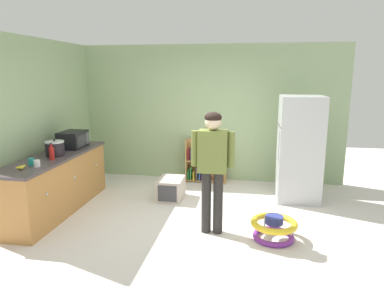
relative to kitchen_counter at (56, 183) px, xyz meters
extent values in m
plane|color=silver|center=(2.20, -0.24, -0.45)|extent=(12.00, 12.00, 0.00)
cube|color=#9BB585|center=(2.20, 2.09, 0.90)|extent=(5.20, 0.06, 2.70)
cube|color=#98B183|center=(-0.43, 0.57, 0.90)|extent=(0.06, 2.99, 2.70)
cube|color=#B97D42|center=(0.00, 0.00, -0.02)|extent=(0.60, 2.28, 0.86)
cube|color=#4D4245|center=(0.00, 0.00, 0.43)|extent=(0.64, 2.32, 0.04)
sphere|color=silver|center=(0.31, -0.76, 0.11)|extent=(0.04, 0.04, 0.04)
sphere|color=silver|center=(0.31, 0.00, 0.11)|extent=(0.04, 0.04, 0.04)
sphere|color=silver|center=(0.31, 0.76, 0.11)|extent=(0.04, 0.04, 0.04)
cube|color=#B7BABF|center=(3.81, 1.14, 0.44)|extent=(0.70, 0.68, 1.78)
cylinder|color=silver|center=(3.44, 0.97, 0.53)|extent=(0.02, 0.02, 0.50)
cube|color=#333333|center=(3.45, 1.14, 0.83)|extent=(0.01, 0.67, 0.01)
cube|color=tan|center=(1.74, 1.87, -0.03)|extent=(0.02, 0.28, 0.85)
cube|color=tan|center=(2.52, 1.87, -0.03)|extent=(0.02, 0.28, 0.85)
cube|color=tan|center=(2.13, 2.00, -0.03)|extent=(0.80, 0.02, 0.85)
cube|color=tan|center=(2.13, 1.87, -0.42)|extent=(0.76, 0.24, 0.02)
cube|color=tan|center=(2.13, 1.87, -0.02)|extent=(0.76, 0.24, 0.02)
cube|color=green|center=(1.78, 1.84, -0.31)|extent=(0.02, 0.17, 0.20)
cube|color=#B2292B|center=(1.78, 1.84, 0.10)|extent=(0.02, 0.17, 0.22)
cube|color=#378A42|center=(1.83, 1.84, -0.29)|extent=(0.02, 0.17, 0.25)
cube|color=#41353C|center=(1.83, 1.84, 0.12)|extent=(0.03, 0.17, 0.25)
cube|color=gold|center=(1.89, 1.84, -0.33)|extent=(0.03, 0.17, 0.16)
cube|color=#254D9A|center=(1.91, 1.84, 0.11)|extent=(0.02, 0.17, 0.23)
cube|color=#4A453F|center=(1.95, 1.84, -0.29)|extent=(0.03, 0.17, 0.25)
cube|color=brown|center=(1.94, 1.84, 0.10)|extent=(0.02, 0.17, 0.21)
cube|color=#2E549F|center=(2.01, 1.84, -0.29)|extent=(0.03, 0.17, 0.24)
cube|color=orange|center=(2.02, 1.84, 0.09)|extent=(0.02, 0.17, 0.20)
cube|color=gold|center=(2.07, 1.84, -0.32)|extent=(0.02, 0.17, 0.19)
cube|color=orange|center=(2.06, 1.84, 0.09)|extent=(0.03, 0.17, 0.19)
cube|color=#904194|center=(2.06, 1.84, -0.32)|extent=(0.03, 0.17, 0.19)
cube|color=#27599F|center=(2.11, 1.84, 0.09)|extent=(0.02, 0.17, 0.19)
cube|color=purple|center=(2.21, 1.84, -0.29)|extent=(0.03, 0.17, 0.24)
cube|color=gold|center=(2.20, 1.84, 0.10)|extent=(0.03, 0.17, 0.21)
cylinder|color=#2A2826|center=(2.41, -0.36, -0.02)|extent=(0.13, 0.13, 0.86)
cylinder|color=#2A2826|center=(2.57, -0.36, -0.02)|extent=(0.13, 0.13, 0.86)
cube|color=olive|center=(2.49, -0.36, 0.69)|extent=(0.38, 0.22, 0.56)
cylinder|color=olive|center=(2.25, -0.36, 0.72)|extent=(0.09, 0.09, 0.47)
cylinder|color=olive|center=(2.73, -0.36, 0.72)|extent=(0.09, 0.09, 0.47)
sphere|color=beige|center=(2.49, -0.36, 1.07)|extent=(0.21, 0.21, 0.21)
ellipsoid|color=black|center=(2.49, -0.36, 1.13)|extent=(0.22, 0.22, 0.14)
torus|color=purple|center=(3.32, -0.43, -0.42)|extent=(0.54, 0.54, 0.07)
torus|color=yellow|center=(3.32, -0.43, -0.23)|extent=(0.60, 0.60, 0.08)
cylinder|color=navy|center=(3.32, -0.43, -0.18)|extent=(0.23, 0.23, 0.10)
cylinder|color=silver|center=(3.54, -0.43, -0.32)|extent=(0.02, 0.02, 0.18)
cylinder|color=silver|center=(3.21, -0.24, -0.32)|extent=(0.02, 0.02, 0.18)
cylinder|color=silver|center=(3.21, -0.62, -0.32)|extent=(0.02, 0.02, 0.18)
cube|color=beige|center=(1.65, 0.82, -0.27)|extent=(0.42, 0.54, 0.36)
cube|color=#424247|center=(1.65, 0.54, -0.27)|extent=(0.32, 0.01, 0.27)
cube|color=black|center=(0.01, 0.58, 0.59)|extent=(0.36, 0.48, 0.28)
cube|color=#2D2D33|center=(0.19, 0.53, 0.59)|extent=(0.01, 0.31, 0.20)
cube|color=#515156|center=(0.19, 0.75, 0.59)|extent=(0.01, 0.10, 0.20)
cylinder|color=black|center=(0.04, -0.03, 0.55)|extent=(0.28, 0.28, 0.21)
cylinder|color=silver|center=(0.04, -0.03, 0.67)|extent=(0.28, 0.28, 0.02)
sphere|color=black|center=(0.04, -0.03, 0.69)|extent=(0.03, 0.03, 0.03)
ellipsoid|color=yellow|center=(-0.01, -0.78, 0.48)|extent=(0.09, 0.16, 0.04)
ellipsoid|color=yellow|center=(0.01, -0.78, 0.48)|extent=(0.04, 0.15, 0.04)
ellipsoid|color=yellow|center=(0.02, -0.78, 0.48)|extent=(0.09, 0.16, 0.04)
cylinder|color=red|center=(0.12, -0.25, 0.54)|extent=(0.07, 0.07, 0.18)
cylinder|color=red|center=(0.12, -0.25, 0.65)|extent=(0.03, 0.03, 0.05)
cylinder|color=black|center=(0.12, -0.25, 0.69)|extent=(0.04, 0.04, 0.02)
cylinder|color=blue|center=(-0.01, 0.25, 0.50)|extent=(0.08, 0.08, 0.09)
cylinder|color=teal|center=(0.01, -0.58, 0.50)|extent=(0.08, 0.08, 0.09)
cylinder|color=white|center=(0.14, -0.65, 0.50)|extent=(0.08, 0.08, 0.09)
cylinder|color=red|center=(-0.20, 0.19, 0.50)|extent=(0.08, 0.08, 0.09)
camera|label=1|loc=(2.94, -4.73, 1.69)|focal=32.15mm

